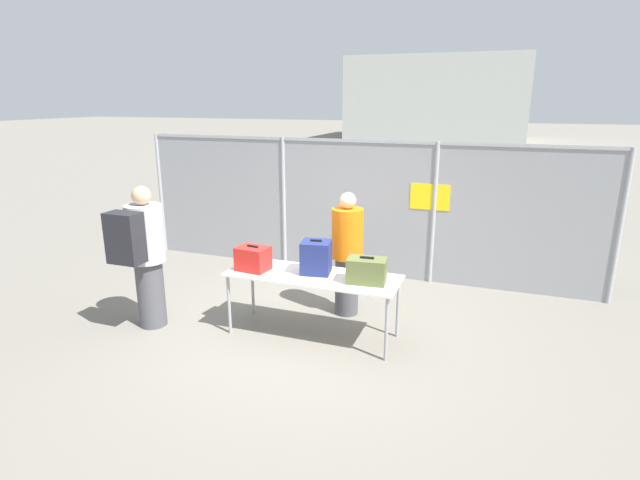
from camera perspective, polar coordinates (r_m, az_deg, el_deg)
The scene contains 10 objects.
ground_plane at distance 6.37m, azimuth -2.37°, elevation -10.49°, with size 120.00×120.00×0.00m, color slate.
fence_section at distance 8.14m, azimuth 4.07°, elevation 4.01°, with size 7.66×0.07×2.21m.
inspection_table at distance 6.01m, azimuth -0.83°, elevation -4.48°, with size 2.09×0.74×0.79m.
suitcase_red at distance 6.16m, azimuth -7.65°, elevation -2.11°, with size 0.40×0.33×0.32m.
suitcase_navy at distance 5.99m, azimuth -0.45°, elevation -1.98°, with size 0.39×0.37×0.42m.
suitcase_olive at distance 5.72m, azimuth 5.35°, elevation -3.50°, with size 0.47×0.32×0.31m.
traveler_hooded at distance 6.52m, azimuth -19.55°, elevation -1.34°, with size 0.45×0.70×1.82m.
security_worker_near at distance 6.60m, azimuth 3.13°, elevation -1.44°, with size 0.41×0.41×1.67m.
utility_trailer at distance 10.04m, azimuth 17.93°, elevation 1.14°, with size 3.86×2.03×0.70m.
distant_hangar at distance 37.34m, azimuth 13.52°, elevation 15.36°, with size 11.60×8.56×5.52m.
Camera 1 is at (2.21, -5.26, 2.83)m, focal length 28.00 mm.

